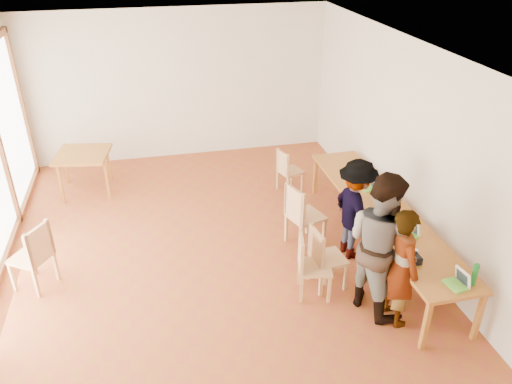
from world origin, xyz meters
TOP-DOWN VIEW (x-y plane):
  - ground at (0.00, 0.00)m, footprint 8.00×8.00m
  - wall_back at (0.00, 4.00)m, footprint 6.00×0.10m
  - wall_right at (3.00, 0.00)m, footprint 0.10×8.00m
  - ceiling at (0.00, 0.00)m, footprint 6.00×8.00m
  - communal_table at (2.50, -0.22)m, footprint 0.80×4.00m
  - side_table at (-1.90, 2.76)m, footprint 0.90×0.90m
  - chair_near at (1.15, -0.92)m, footprint 0.50×0.50m
  - chair_mid at (1.38, -0.81)m, footprint 0.47×0.47m
  - chair_far at (1.38, 0.17)m, footprint 0.61×0.61m
  - chair_empty at (1.67, 1.91)m, footprint 0.48×0.48m
  - chair_spare at (-2.31, 0.01)m, footprint 0.63×0.63m
  - person_near at (2.07, -1.60)m, footprint 0.42×0.60m
  - person_mid at (1.92, -1.31)m, footprint 0.99×1.11m
  - person_far at (2.08, -0.20)m, footprint 0.68×1.05m
  - laptop_near at (2.58, -2.02)m, footprint 0.24×0.27m
  - laptop_mid at (2.53, -0.93)m, footprint 0.29×0.31m
  - laptop_far at (2.56, 0.36)m, footprint 0.20×0.23m
  - yellow_mug at (2.20, -0.59)m, footprint 0.12×0.12m
  - green_bottle at (2.74, -2.04)m, footprint 0.07×0.07m
  - clear_glass at (2.37, -1.39)m, footprint 0.07×0.07m
  - condiment_cup at (2.44, 0.57)m, footprint 0.08×0.08m
  - pink_phone at (2.24, -0.60)m, footprint 0.05×0.10m
  - black_pouch at (2.29, -1.45)m, footprint 0.16×0.26m

SIDE VIEW (x-z plane):
  - ground at x=0.00m, z-range 0.00..0.00m
  - chair_empty at x=1.67m, z-range 0.28..0.72m
  - chair_near at x=1.15m, z-range 0.31..0.79m
  - chair_mid at x=1.38m, z-range 0.32..0.80m
  - chair_spare at x=-2.31m, z-range 0.34..0.86m
  - chair_far at x=1.38m, z-range 0.36..0.90m
  - side_table at x=-1.90m, z-range 0.29..1.04m
  - communal_table at x=2.50m, z-range 0.33..1.08m
  - pink_phone at x=2.24m, z-range 0.75..0.76m
  - person_far at x=2.08m, z-range 0.00..1.54m
  - condiment_cup at x=2.44m, z-range 0.75..0.81m
  - person_near at x=2.07m, z-range 0.00..1.57m
  - clear_glass at x=2.37m, z-range 0.75..0.84m
  - black_pouch at x=2.29m, z-range 0.75..0.84m
  - yellow_mug at x=2.20m, z-range 0.75..0.85m
  - laptop_far at x=2.56m, z-range 0.71..0.89m
  - laptop_near at x=2.58m, z-range 0.70..0.91m
  - laptop_mid at x=2.53m, z-range 0.70..0.92m
  - green_bottle at x=2.74m, z-range 0.75..1.03m
  - person_mid at x=1.92m, z-range 0.00..1.91m
  - wall_back at x=0.00m, z-range 0.00..3.00m
  - wall_right at x=3.00m, z-range 0.00..3.00m
  - ceiling at x=0.00m, z-range 3.00..3.04m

